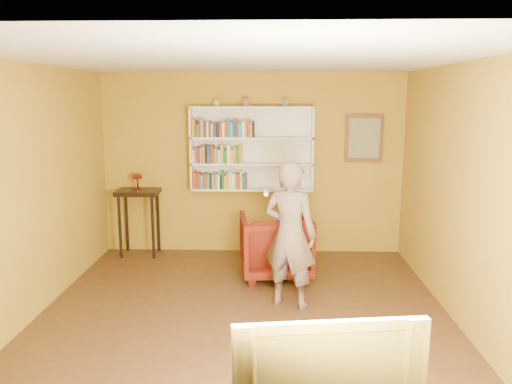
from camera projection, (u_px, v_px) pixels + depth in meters
room_shell at (242, 229)px, 5.11m from camera, size 5.30×5.80×2.88m
bookshelf at (252, 149)px, 7.37m from camera, size 1.80×0.29×1.23m
books_row_lower at (220, 181)px, 7.37m from camera, size 0.79×0.19×0.27m
books_row_middle at (217, 155)px, 7.29m from camera, size 0.72×0.18×0.27m
books_row_upper at (223, 129)px, 7.22m from camera, size 0.90×0.19×0.27m
ornament_left at (217, 103)px, 7.20m from camera, size 0.07×0.07×0.10m
ornament_centre at (246, 102)px, 7.19m from camera, size 0.09×0.09×0.12m
ornament_right at (285, 103)px, 7.17m from camera, size 0.07×0.07×0.10m
framed_painting at (364, 138)px, 7.34m from camera, size 0.55×0.05×0.70m
console_table at (138, 201)px, 7.41m from camera, size 0.61×0.46×1.00m
ruby_lustre at (137, 178)px, 7.35m from camera, size 0.15×0.15×0.24m
armchair at (275, 245)px, 6.58m from camera, size 1.00×1.03×0.84m
person at (290, 235)px, 5.56m from camera, size 0.72×0.60×1.67m
game_remote at (266, 193)px, 5.09m from camera, size 0.04×0.15×0.04m
television at (326, 364)px, 2.92m from camera, size 1.13×0.29×0.64m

